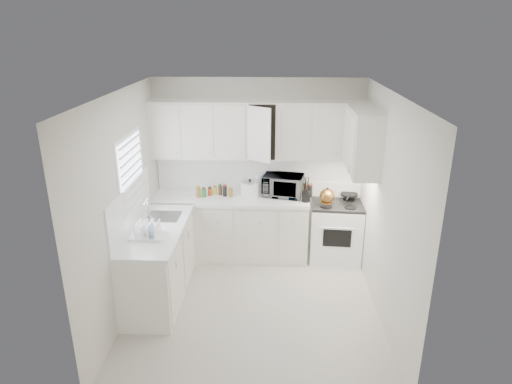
{
  "coord_description": "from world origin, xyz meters",
  "views": [
    {
      "loc": [
        0.22,
        -4.78,
        3.27
      ],
      "look_at": [
        0.0,
        0.7,
        1.25
      ],
      "focal_mm": 31.85,
      "sensor_mm": 36.0,
      "label": 1
    }
  ],
  "objects_px": {
    "stove": "(336,223)",
    "utensil_crock": "(306,189)",
    "dish_rack": "(147,229)",
    "tea_kettle": "(327,195)",
    "microwave": "(283,183)",
    "rice_cooker": "(250,188)"
  },
  "relations": [
    {
      "from": "microwave",
      "to": "dish_rack",
      "type": "height_order",
      "value": "microwave"
    },
    {
      "from": "stove",
      "to": "dish_rack",
      "type": "bearing_deg",
      "value": -145.91
    },
    {
      "from": "stove",
      "to": "dish_rack",
      "type": "relative_size",
      "value": 2.97
    },
    {
      "from": "stove",
      "to": "utensil_crock",
      "type": "relative_size",
      "value": 3.01
    },
    {
      "from": "stove",
      "to": "microwave",
      "type": "height_order",
      "value": "microwave"
    },
    {
      "from": "stove",
      "to": "utensil_crock",
      "type": "bearing_deg",
      "value": -158.59
    },
    {
      "from": "stove",
      "to": "utensil_crock",
      "type": "distance_m",
      "value": 0.76
    },
    {
      "from": "tea_kettle",
      "to": "rice_cooker",
      "type": "height_order",
      "value": "rice_cooker"
    },
    {
      "from": "utensil_crock",
      "to": "dish_rack",
      "type": "xyz_separation_m",
      "value": [
        -1.92,
        -1.21,
        -0.08
      ]
    },
    {
      "from": "stove",
      "to": "tea_kettle",
      "type": "height_order",
      "value": "tea_kettle"
    },
    {
      "from": "stove",
      "to": "tea_kettle",
      "type": "distance_m",
      "value": 0.56
    },
    {
      "from": "tea_kettle",
      "to": "microwave",
      "type": "distance_m",
      "value": 0.66
    },
    {
      "from": "rice_cooker",
      "to": "tea_kettle",
      "type": "bearing_deg",
      "value": -9.99
    },
    {
      "from": "tea_kettle",
      "to": "utensil_crock",
      "type": "bearing_deg",
      "value": 157.42
    },
    {
      "from": "microwave",
      "to": "utensil_crock",
      "type": "relative_size",
      "value": 1.5
    },
    {
      "from": "tea_kettle",
      "to": "dish_rack",
      "type": "bearing_deg",
      "value": -170.69
    },
    {
      "from": "rice_cooker",
      "to": "utensil_crock",
      "type": "height_order",
      "value": "utensil_crock"
    },
    {
      "from": "tea_kettle",
      "to": "utensil_crock",
      "type": "xyz_separation_m",
      "value": [
        -0.29,
        0.02,
        0.08
      ]
    },
    {
      "from": "dish_rack",
      "to": "utensil_crock",
      "type": "bearing_deg",
      "value": 33.6
    },
    {
      "from": "stove",
      "to": "rice_cooker",
      "type": "distance_m",
      "value": 1.37
    },
    {
      "from": "rice_cooker",
      "to": "dish_rack",
      "type": "height_order",
      "value": "rice_cooker"
    },
    {
      "from": "rice_cooker",
      "to": "utensil_crock",
      "type": "xyz_separation_m",
      "value": [
        0.79,
        -0.18,
        0.06
      ]
    }
  ]
}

